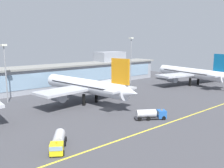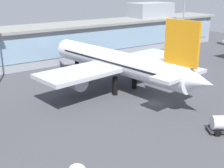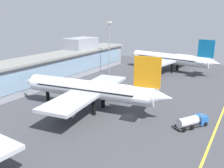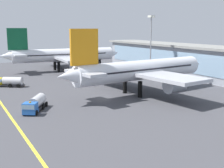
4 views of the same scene
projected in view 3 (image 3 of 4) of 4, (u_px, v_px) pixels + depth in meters
name	position (u px, v px, depth m)	size (l,w,h in m)	color
ground_plane	(128.00, 117.00, 66.45)	(184.19, 184.19, 0.00)	#424247
taxiway_centreline_stripe	(213.00, 136.00, 55.63)	(147.35, 0.50, 0.01)	yellow
terminal_building	(22.00, 75.00, 88.26)	(134.56, 14.00, 16.25)	#9399A3
airliner_near_right	(90.00, 90.00, 69.76)	(37.92, 47.35, 16.88)	black
airliner_far_right	(170.00, 59.00, 119.93)	(39.61, 47.92, 16.50)	black
fuel_tanker_truck	(192.00, 121.00, 60.02)	(8.94, 6.90, 2.90)	black
apron_light_mast_west	(109.00, 40.00, 111.72)	(1.80, 1.80, 24.16)	gray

